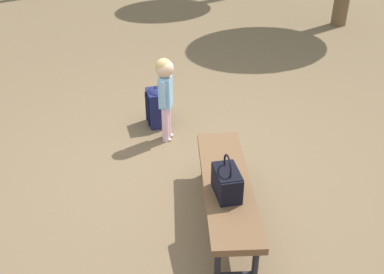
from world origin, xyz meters
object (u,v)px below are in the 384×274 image
at_px(park_bench, 226,186).
at_px(handbag, 227,181).
at_px(child_standing, 165,87).
at_px(backpack_large, 157,105).

height_order(park_bench, handbag, handbag).
distance_m(handbag, child_standing, 1.71).
bearing_deg(handbag, park_bench, -20.29).
xyz_separation_m(handbag, child_standing, (1.70, 0.13, 0.08)).
distance_m(child_standing, backpack_large, 0.55).
distance_m(handbag, backpack_large, 2.11).
bearing_deg(child_standing, handbag, -175.56).
bearing_deg(park_bench, handbag, 159.71).
relative_size(park_bench, backpack_large, 3.24).
bearing_deg(backpack_large, child_standing, -175.49).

